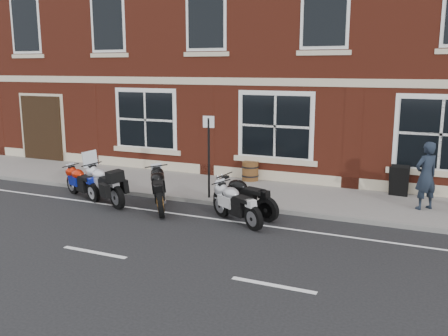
{
  "coord_description": "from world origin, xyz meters",
  "views": [
    {
      "loc": [
        6.62,
        -11.03,
        3.87
      ],
      "look_at": [
        0.96,
        1.6,
        1.06
      ],
      "focal_mm": 40.0,
      "sensor_mm": 36.0,
      "label": 1
    }
  ],
  "objects": [
    {
      "name": "moto_naked_black",
      "position": [
        1.9,
        0.8,
        0.55
      ],
      "size": [
        2.08,
        0.79,
        0.96
      ],
      "rotation": [
        0.0,
        0.0,
        1.26
      ],
      "color": "black",
      "rests_on": "ground"
    },
    {
      "name": "moto_touring_silver",
      "position": [
        -2.26,
        0.36,
        0.59
      ],
      "size": [
        2.02,
        1.15,
        1.46
      ],
      "rotation": [
        0.0,
        0.0,
        1.09
      ],
      "color": "black",
      "rests_on": "ground"
    },
    {
      "name": "ground",
      "position": [
        0.0,
        0.0,
        0.0
      ],
      "size": [
        80.0,
        80.0,
        0.0
      ],
      "primitive_type": "plane",
      "color": "black",
      "rests_on": "ground"
    },
    {
      "name": "sidewalk",
      "position": [
        0.0,
        3.0,
        0.06
      ],
      "size": [
        30.0,
        3.0,
        0.12
      ],
      "primitive_type": "cube",
      "color": "slate",
      "rests_on": "ground"
    },
    {
      "name": "kerb",
      "position": [
        0.0,
        1.42,
        0.06
      ],
      "size": [
        30.0,
        0.16,
        0.12
      ],
      "primitive_type": "cube",
      "color": "slate",
      "rests_on": "ground"
    },
    {
      "name": "moto_sport_black",
      "position": [
        -0.44,
        0.46,
        0.59
      ],
      "size": [
        1.33,
        1.99,
        1.02
      ],
      "rotation": [
        0.0,
        0.0,
        0.56
      ],
      "color": "black",
      "rests_on": "ground"
    },
    {
      "name": "moto_sport_red",
      "position": [
        -3.23,
        0.54,
        0.5
      ],
      "size": [
        1.81,
        0.89,
        0.87
      ],
      "rotation": [
        0.0,
        0.0,
        1.15
      ],
      "color": "black",
      "rests_on": "ground"
    },
    {
      "name": "a_board_sign",
      "position": [
        5.47,
        4.2,
        0.57
      ],
      "size": [
        0.57,
        0.4,
        0.9
      ],
      "primitive_type": null,
      "rotation": [
        0.0,
        0.0,
        -0.07
      ],
      "color": "black",
      "rests_on": "sidewalk"
    },
    {
      "name": "pedestrian_left",
      "position": [
        6.23,
        2.98,
        1.04
      ],
      "size": [
        0.79,
        0.77,
        1.83
      ],
      "primitive_type": "imported",
      "rotation": [
        0.0,
        0.0,
        3.88
      ],
      "color": "black",
      "rests_on": "sidewalk"
    },
    {
      "name": "barrel_planter",
      "position": [
        0.72,
        4.3,
        0.44
      ],
      "size": [
        0.57,
        0.57,
        0.64
      ],
      "color": "#432512",
      "rests_on": "sidewalk"
    },
    {
      "name": "pub_building",
      "position": [
        0.0,
        10.5,
        6.0
      ],
      "size": [
        24.0,
        12.0,
        12.0
      ],
      "primitive_type": "cube",
      "color": "maroon",
      "rests_on": "ground"
    },
    {
      "name": "moto_sport_silver",
      "position": [
        1.96,
        0.16,
        0.52
      ],
      "size": [
        1.77,
        1.16,
        0.9
      ],
      "rotation": [
        0.0,
        0.0,
        1.01
      ],
      "color": "black",
      "rests_on": "ground"
    },
    {
      "name": "parking_sign",
      "position": [
        0.43,
        1.71,
        1.5
      ],
      "size": [
        0.34,
        0.06,
        2.39
      ],
      "rotation": [
        0.0,
        0.0,
        0.1
      ],
      "color": "black",
      "rests_on": "sidewalk"
    }
  ]
}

